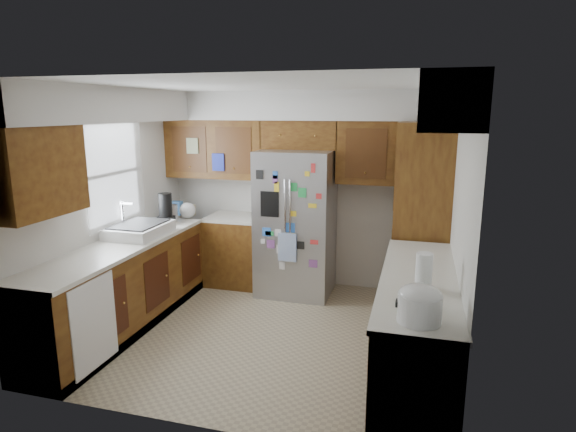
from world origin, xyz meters
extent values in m
plane|color=tan|center=(0.00, 0.00, 0.00)|extent=(3.60, 3.60, 0.00)
cube|color=beige|center=(0.00, 1.60, 1.25)|extent=(3.60, 0.04, 2.50)
cube|color=beige|center=(-1.80, 0.00, 1.25)|extent=(0.04, 3.20, 2.50)
cube|color=beige|center=(1.80, 0.00, 1.25)|extent=(0.04, 3.20, 2.50)
cube|color=beige|center=(0.00, -1.60, 1.25)|extent=(3.60, 0.04, 2.50)
cube|color=white|center=(0.00, 0.00, 2.51)|extent=(3.60, 3.20, 0.02)
cube|color=silver|center=(0.00, 1.41, 2.33)|extent=(3.60, 0.38, 0.35)
cube|color=silver|center=(-1.61, 0.00, 2.33)|extent=(0.38, 3.20, 0.35)
cube|color=silver|center=(1.61, 0.00, 2.33)|extent=(0.38, 3.20, 0.35)
cube|color=#47220D|center=(-1.14, 1.43, 1.77)|extent=(1.33, 0.34, 0.75)
cube|color=#47220D|center=(1.14, 1.43, 1.77)|extent=(1.33, 0.34, 0.75)
cube|color=#47220D|center=(-1.63, -1.15, 1.77)|extent=(0.34, 0.85, 0.75)
cube|color=white|center=(-1.79, 0.10, 1.60)|extent=(0.02, 0.90, 1.05)
cube|color=white|center=(-1.75, 0.10, 1.60)|extent=(0.01, 1.02, 1.15)
cube|color=#1E2EB0|center=(-1.03, 1.24, 1.62)|extent=(0.16, 0.02, 0.22)
cube|color=beige|center=(-1.39, 1.24, 1.82)|extent=(0.16, 0.02, 0.20)
cube|color=#47220D|center=(-1.50, -0.30, 0.44)|extent=(0.60, 2.60, 0.88)
cube|color=#47220D|center=(-0.83, 1.30, 0.44)|extent=(0.75, 0.60, 0.88)
cube|color=silver|center=(-1.50, -0.30, 0.90)|extent=(0.63, 2.60, 0.04)
cube|color=silver|center=(-0.83, 1.30, 0.90)|extent=(0.75, 0.60, 0.04)
cube|color=black|center=(-1.50, -0.30, 0.05)|extent=(0.60, 2.60, 0.10)
cube|color=white|center=(-1.19, -1.15, 0.46)|extent=(0.01, 0.58, 0.80)
cube|color=#47220D|center=(1.50, -0.47, 0.44)|extent=(0.60, 2.25, 0.88)
cube|color=silver|center=(1.50, -0.47, 0.90)|extent=(0.63, 2.25, 0.04)
cube|color=black|center=(1.50, -0.47, 0.05)|extent=(0.60, 2.25, 0.10)
cube|color=#47220D|center=(1.50, 1.15, 1.07)|extent=(0.60, 0.90, 2.15)
cube|color=#A4A4A9|center=(0.00, 1.21, 0.90)|extent=(0.90, 0.75, 1.80)
cylinder|color=silver|center=(-0.03, 0.82, 1.05)|extent=(0.02, 0.02, 0.90)
cylinder|color=silver|center=(0.03, 0.82, 1.05)|extent=(0.02, 0.02, 0.90)
cube|color=black|center=(-0.22, 0.83, 1.20)|extent=(0.22, 0.01, 0.30)
cube|color=white|center=(0.00, 0.80, 0.70)|extent=(0.22, 0.01, 0.34)
cube|color=white|center=(-0.31, 0.82, 0.74)|extent=(0.05, 0.00, 0.05)
cube|color=blue|center=(-0.26, 0.82, 0.86)|extent=(0.11, 0.00, 0.10)
cube|color=#8C4C99|center=(-0.21, 0.82, 0.72)|extent=(0.10, 0.00, 0.10)
cube|color=black|center=(0.16, 0.82, 0.73)|extent=(0.09, 0.00, 0.09)
cube|color=red|center=(0.30, 0.82, 1.64)|extent=(0.05, 0.00, 0.11)
cube|color=red|center=(0.36, 0.82, 1.32)|extent=(0.07, 0.00, 0.06)
cube|color=#8C4C99|center=(-0.06, 0.82, 0.62)|extent=(0.11, 0.00, 0.10)
cube|color=white|center=(-0.12, 0.82, 0.86)|extent=(0.07, 0.00, 0.09)
cube|color=black|center=(-0.34, 0.82, 1.54)|extent=(0.09, 0.00, 0.11)
cube|color=yellow|center=(0.29, 0.82, 1.21)|extent=(0.10, 0.00, 0.05)
cube|color=blue|center=(0.05, 0.82, 0.81)|extent=(0.07, 0.00, 0.10)
cube|color=yellow|center=(0.05, 0.82, 0.83)|extent=(0.08, 0.00, 0.09)
cube|color=green|center=(0.17, 0.82, 1.35)|extent=(0.10, 0.00, 0.11)
cube|color=yellow|center=(-0.13, 0.82, 1.41)|extent=(0.06, 0.00, 0.11)
cube|color=yellow|center=(0.23, 0.82, 1.57)|extent=(0.06, 0.00, 0.06)
cube|color=red|center=(0.32, 0.82, 0.78)|extent=(0.10, 0.00, 0.05)
cube|color=blue|center=(0.03, 0.82, 0.93)|extent=(0.11, 0.00, 0.12)
cube|color=green|center=(0.07, 0.82, 1.41)|extent=(0.09, 0.00, 0.10)
cube|color=white|center=(-0.07, 0.82, 0.46)|extent=(0.07, 0.00, 0.09)
cube|color=yellow|center=(0.06, 0.82, 1.10)|extent=(0.08, 0.00, 0.06)
cube|color=#8C4C99|center=(-0.15, 0.82, 1.49)|extent=(0.06, 0.00, 0.10)
cube|color=#8C4C99|center=(0.31, 0.82, 0.52)|extent=(0.10, 0.00, 0.09)
cube|color=blue|center=(-0.15, 0.82, 1.55)|extent=(0.06, 0.00, 0.09)
cube|color=yellow|center=(-0.07, 0.82, 0.58)|extent=(0.07, 0.00, 0.11)
cube|color=green|center=(-0.23, 0.82, 0.85)|extent=(0.10, 0.00, 0.05)
cube|color=white|center=(-0.11, 0.82, 0.66)|extent=(0.06, 0.00, 0.10)
cube|color=#47220D|center=(0.00, 1.43, 1.98)|extent=(0.96, 0.34, 0.35)
sphere|color=#2A52AD|center=(-0.23, 1.45, 2.27)|extent=(0.25, 0.25, 0.25)
cylinder|color=black|center=(0.14, 1.42, 2.23)|extent=(0.28, 0.28, 0.16)
ellipsoid|color=#333338|center=(0.14, 1.42, 2.31)|extent=(0.26, 0.26, 0.11)
cube|color=white|center=(-1.50, 0.10, 0.98)|extent=(0.52, 0.70, 0.12)
cube|color=black|center=(-1.50, 0.10, 1.04)|extent=(0.44, 0.60, 0.02)
cylinder|color=silver|center=(-1.70, 0.10, 1.14)|extent=(0.02, 0.02, 0.30)
cylinder|color=silver|center=(-1.64, 0.10, 1.27)|extent=(0.16, 0.02, 0.02)
cube|color=yellow|center=(-1.30, -0.09, 0.94)|extent=(0.10, 0.18, 0.04)
cube|color=black|center=(-1.48, 0.65, 0.97)|extent=(0.18, 0.14, 0.10)
cylinder|color=black|center=(-1.48, 0.65, 1.16)|extent=(0.16, 0.16, 0.28)
cylinder|color=#A4A4A9|center=(-1.51, 0.84, 1.02)|extent=(0.14, 0.14, 0.20)
sphere|color=white|center=(-1.39, 1.03, 1.02)|extent=(0.20, 0.20, 0.20)
cube|color=#3F72B2|center=(-1.62, 1.17, 1.01)|extent=(0.14, 0.10, 0.18)
cube|color=#BFB28C|center=(-1.42, 1.19, 0.99)|extent=(0.10, 0.08, 0.14)
cylinder|color=white|center=(-1.55, 0.42, 0.98)|extent=(0.08, 0.08, 0.11)
cylinder|color=white|center=(1.50, -1.38, 1.02)|extent=(0.29, 0.29, 0.19)
ellipsoid|color=white|center=(1.50, -1.38, 1.11)|extent=(0.28, 0.28, 0.12)
cube|color=black|center=(1.37, -1.38, 1.03)|extent=(0.04, 0.06, 0.04)
cylinder|color=white|center=(1.52, -0.76, 1.06)|extent=(0.13, 0.13, 0.29)
camera|label=1|loc=(1.45, -4.43, 2.28)|focal=30.00mm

